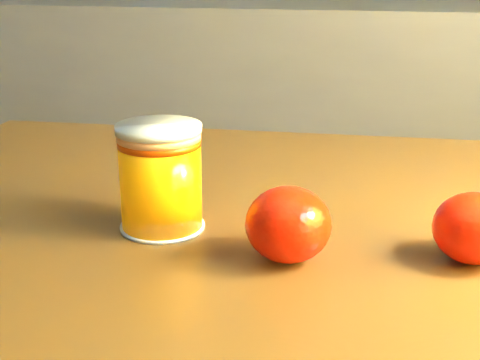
# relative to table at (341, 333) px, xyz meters

# --- Properties ---
(kitchen_counter) EXTENTS (3.15, 0.60, 0.90)m
(kitchen_counter) POSITION_rel_table_xyz_m (-0.83, 1.22, -0.23)
(kitchen_counter) COLOR #55555A
(kitchen_counter) RESTS_ON ground
(table) EXTENTS (1.06, 0.76, 0.77)m
(table) POSITION_rel_table_xyz_m (0.00, 0.00, 0.00)
(table) COLOR brown
(table) RESTS_ON ground
(juice_glass) EXTENTS (0.08, 0.08, 0.10)m
(juice_glass) POSITION_rel_table_xyz_m (-0.17, -0.01, 0.15)
(juice_glass) COLOR orange
(juice_glass) RESTS_ON table
(orange_front) EXTENTS (0.07, 0.07, 0.06)m
(orange_front) POSITION_rel_table_xyz_m (-0.05, -0.06, 0.13)
(orange_front) COLOR #FF1D05
(orange_front) RESTS_ON table
(orange_back) EXTENTS (0.08, 0.08, 0.06)m
(orange_back) POSITION_rel_table_xyz_m (0.10, -0.03, 0.13)
(orange_back) COLOR #FF1D05
(orange_back) RESTS_ON table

